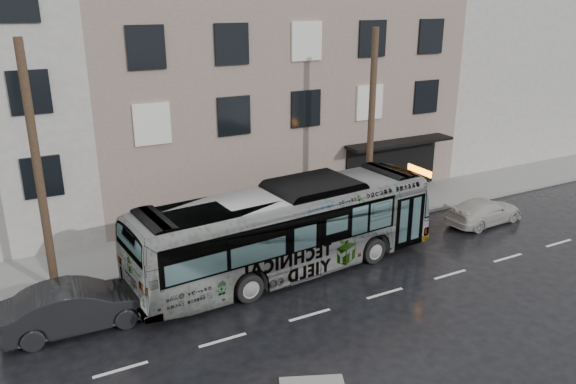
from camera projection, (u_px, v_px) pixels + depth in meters
name	position (u px, v px, depth m)	size (l,w,h in m)	color
ground	(277.00, 284.00, 21.35)	(120.00, 120.00, 0.00)	black
sidewalk	(228.00, 237.00, 25.42)	(90.00, 3.60, 0.15)	gray
building_taupe	(254.00, 86.00, 32.38)	(20.00, 12.00, 11.00)	gray
building_filler	(492.00, 61.00, 40.64)	(18.00, 12.00, 12.00)	beige
utility_pole_front	(371.00, 130.00, 25.47)	(0.30, 0.30, 9.00)	#4F3B27
utility_pole_rear	(38.00, 172.00, 19.27)	(0.30, 0.30, 9.00)	#4F3B27
sign_post	(386.00, 195.00, 27.04)	(0.06, 0.06, 2.40)	slate
bus	(287.00, 230.00, 21.84)	(2.97, 12.71, 3.54)	#B2B2B2
white_sedan	(484.00, 211.00, 27.00)	(1.70, 4.19, 1.22)	#B2B0A9
dark_sedan	(78.00, 307.00, 18.28)	(1.67, 4.80, 1.58)	black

